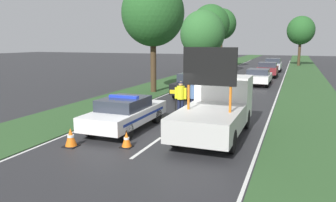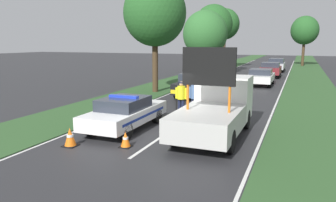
# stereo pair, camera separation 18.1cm
# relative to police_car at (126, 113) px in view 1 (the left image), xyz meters

# --- Properties ---
(ground_plane) EXTENTS (160.00, 160.00, 0.00)m
(ground_plane) POSITION_rel_police_car_xyz_m (1.84, -0.31, -0.70)
(ground_plane) COLOR #28282B
(lane_markings) EXTENTS (7.28, 71.88, 0.01)m
(lane_markings) POSITION_rel_police_car_xyz_m (1.84, 19.13, -0.70)
(lane_markings) COLOR silver
(lane_markings) RESTS_ON ground
(grass_verge_left) EXTENTS (3.77, 120.00, 0.03)m
(grass_verge_left) POSITION_rel_police_car_xyz_m (-3.73, 19.69, -0.69)
(grass_verge_left) COLOR #2D5128
(grass_verge_left) RESTS_ON ground
(grass_verge_right) EXTENTS (3.77, 120.00, 0.03)m
(grass_verge_right) POSITION_rel_police_car_xyz_m (7.42, 19.69, -0.69)
(grass_verge_right) COLOR #2D5128
(grass_verge_right) RESTS_ON ground
(police_car) EXTENTS (1.82, 4.60, 1.44)m
(police_car) POSITION_rel_police_car_xyz_m (0.00, 0.00, 0.00)
(police_car) COLOR white
(police_car) RESTS_ON ground
(work_truck) EXTENTS (2.15, 5.25, 3.41)m
(work_truck) POSITION_rel_police_car_xyz_m (3.69, 0.61, 0.35)
(work_truck) COLOR white
(work_truck) RESTS_ON ground
(road_barrier) EXTENTS (3.08, 0.08, 1.10)m
(road_barrier) POSITION_rel_police_car_xyz_m (1.91, 4.19, 0.22)
(road_barrier) COLOR black
(road_barrier) RESTS_ON ground
(police_officer) EXTENTS (0.61, 0.39, 1.70)m
(police_officer) POSITION_rel_police_car_xyz_m (1.35, 3.08, 0.31)
(police_officer) COLOR #191E38
(police_officer) RESTS_ON ground
(pedestrian_civilian) EXTENTS (0.63, 0.40, 1.75)m
(pedestrian_civilian) POSITION_rel_police_car_xyz_m (1.96, 3.34, 0.32)
(pedestrian_civilian) COLOR #191E38
(pedestrian_civilian) RESTS_ON ground
(traffic_cone_near_police) EXTENTS (0.48, 0.48, 0.66)m
(traffic_cone_near_police) POSITION_rel_police_car_xyz_m (-0.67, -2.74, -0.38)
(traffic_cone_near_police) COLOR black
(traffic_cone_near_police) RESTS_ON ground
(traffic_cone_centre_front) EXTENTS (0.40, 0.40, 0.55)m
(traffic_cone_centre_front) POSITION_rel_police_car_xyz_m (1.17, -2.11, -0.43)
(traffic_cone_centre_front) COLOR black
(traffic_cone_centre_front) RESTS_ON ground
(traffic_cone_near_truck) EXTENTS (0.46, 0.46, 0.63)m
(traffic_cone_near_truck) POSITION_rel_police_car_xyz_m (3.22, 5.08, -0.39)
(traffic_cone_near_truck) COLOR black
(traffic_cone_near_truck) RESTS_ON ground
(queued_car_sedan_black) EXTENTS (1.71, 4.48, 1.57)m
(queued_car_sedan_black) POSITION_rel_police_car_xyz_m (0.19, 8.94, 0.11)
(queued_car_sedan_black) COLOR black
(queued_car_sedan_black) RESTS_ON ground
(queued_car_van_white) EXTENTS (1.93, 4.38, 1.36)m
(queued_car_van_white) POSITION_rel_police_car_xyz_m (3.61, 16.36, 0.03)
(queued_car_van_white) COLOR silver
(queued_car_van_white) RESTS_ON ground
(queued_car_wagon_maroon) EXTENTS (1.93, 3.97, 1.51)m
(queued_car_wagon_maroon) POSITION_rel_police_car_xyz_m (3.80, 23.20, 0.10)
(queued_car_wagon_maroon) COLOR maroon
(queued_car_wagon_maroon) RESTS_ON ground
(queued_car_sedan_silver) EXTENTS (1.90, 4.66, 1.57)m
(queued_car_sedan_silver) POSITION_rel_police_car_xyz_m (3.86, 30.38, 0.12)
(queued_car_sedan_silver) COLOR #B2B2B7
(queued_car_sedan_silver) RESTS_ON ground
(roadside_tree_near_left) EXTENTS (4.36, 4.36, 7.83)m
(roadside_tree_near_left) POSITION_rel_police_car_xyz_m (-3.00, 9.70, 4.81)
(roadside_tree_near_left) COLOR #42301E
(roadside_tree_near_left) RESTS_ON ground
(roadside_tree_near_right) EXTENTS (3.97, 3.97, 7.30)m
(roadside_tree_near_right) POSITION_rel_police_car_xyz_m (6.86, 41.38, 4.49)
(roadside_tree_near_right) COLOR #42301E
(roadside_tree_near_right) RESTS_ON ground
(roadside_tree_mid_left) EXTENTS (3.92, 3.92, 7.96)m
(roadside_tree_mid_left) POSITION_rel_police_car_xyz_m (-3.19, 32.99, 5.16)
(roadside_tree_mid_left) COLOR #42301E
(roadside_tree_mid_left) RESTS_ON ground
(roadside_tree_mid_right) EXTENTS (4.29, 4.29, 7.72)m
(roadside_tree_mid_right) POSITION_rel_police_car_xyz_m (-2.82, 25.37, 4.74)
(roadside_tree_mid_right) COLOR #42301E
(roadside_tree_mid_right) RESTS_ON ground
(roadside_tree_far_left) EXTENTS (4.72, 4.72, 6.88)m
(roadside_tree_far_left) POSITION_rel_police_car_xyz_m (-3.01, 22.72, 3.69)
(roadside_tree_far_left) COLOR #42301E
(roadside_tree_far_left) RESTS_ON ground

